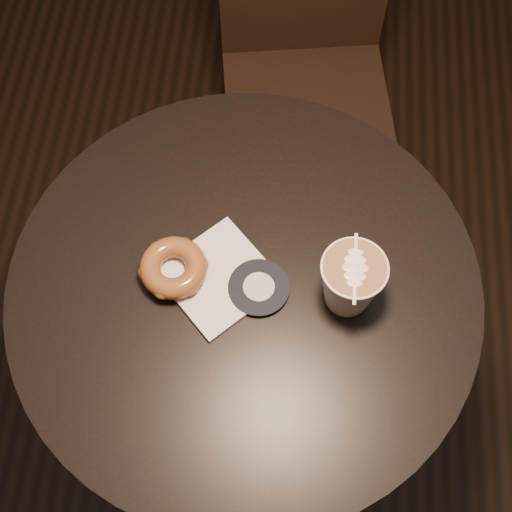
% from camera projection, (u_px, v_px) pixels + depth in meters
% --- Properties ---
extents(cafe_table, '(0.70, 0.70, 0.75)m').
position_uv_depth(cafe_table, '(246.00, 330.00, 1.22)').
color(cafe_table, black).
rests_on(cafe_table, ground).
extents(chair, '(0.42, 0.42, 0.92)m').
position_uv_depth(chair, '(306.00, 44.00, 1.55)').
color(chair, black).
rests_on(chair, ground).
extents(pastry_bag, '(0.20, 0.20, 0.01)m').
position_uv_depth(pastry_bag, '(219.00, 278.00, 1.04)').
color(pastry_bag, silver).
rests_on(pastry_bag, cafe_table).
extents(doughnut, '(0.10, 0.10, 0.03)m').
position_uv_depth(doughnut, '(173.00, 268.00, 1.03)').
color(doughnut, brown).
rests_on(doughnut, pastry_bag).
extents(latte_cup, '(0.09, 0.09, 0.10)m').
position_uv_depth(latte_cup, '(351.00, 282.00, 0.99)').
color(latte_cup, white).
rests_on(latte_cup, cafe_table).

